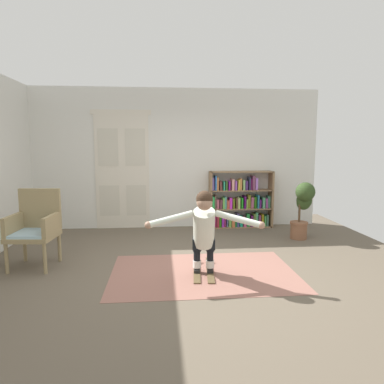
% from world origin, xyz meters
% --- Properties ---
extents(ground_plane, '(7.20, 7.20, 0.00)m').
position_xyz_m(ground_plane, '(0.00, 0.00, 0.00)').
color(ground_plane, brown).
extents(back_wall, '(6.00, 0.10, 2.90)m').
position_xyz_m(back_wall, '(0.00, 2.60, 1.45)').
color(back_wall, silver).
rests_on(back_wall, ground).
extents(double_door, '(1.22, 0.05, 2.45)m').
position_xyz_m(double_door, '(-1.14, 2.54, 1.23)').
color(double_door, beige).
rests_on(double_door, ground).
extents(rug, '(2.51, 1.66, 0.01)m').
position_xyz_m(rug, '(0.23, -0.22, 0.00)').
color(rug, '#906053').
rests_on(rug, ground).
extents(bookshelf, '(1.34, 0.30, 1.19)m').
position_xyz_m(bookshelf, '(1.31, 2.39, 0.53)').
color(bookshelf, '#87694A').
rests_on(bookshelf, ground).
extents(wicker_chair, '(0.65, 0.65, 1.10)m').
position_xyz_m(wicker_chair, '(-2.14, 0.29, 0.58)').
color(wicker_chair, '#98835B').
rests_on(wicker_chair, ground).
extents(potted_plant, '(0.41, 0.42, 1.06)m').
position_xyz_m(potted_plant, '(2.27, 1.37, 0.62)').
color(potted_plant, brown).
rests_on(potted_plant, ground).
extents(skis_pair, '(0.35, 0.86, 0.07)m').
position_xyz_m(skis_pair, '(0.23, -0.19, 0.02)').
color(skis_pair, brown).
rests_on(skis_pair, rug).
extents(person_skier, '(1.47, 0.66, 1.10)m').
position_xyz_m(person_skier, '(0.21, -0.39, 0.68)').
color(person_skier, white).
rests_on(person_skier, skis_pair).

